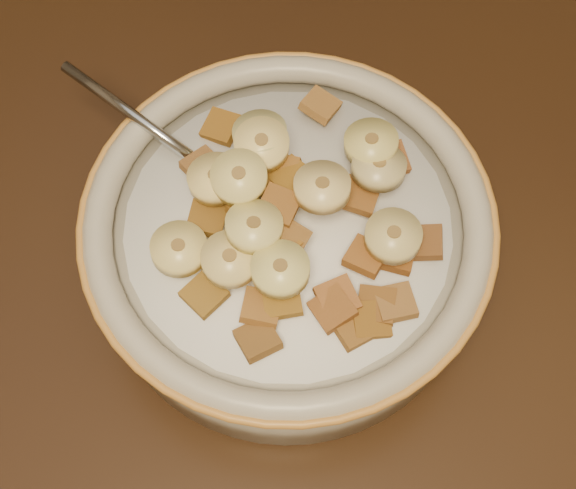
% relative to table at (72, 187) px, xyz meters
% --- Properties ---
extents(floor, '(4.00, 4.50, 0.10)m').
position_rel_table_xyz_m(floor, '(0.00, 0.00, -0.78)').
color(floor, '#422816').
rests_on(floor, ground).
extents(table, '(1.42, 0.94, 0.04)m').
position_rel_table_xyz_m(table, '(0.00, 0.00, 0.00)').
color(table, black).
rests_on(table, floor).
extents(cereal_bowl, '(0.23, 0.23, 0.05)m').
position_rel_table_xyz_m(cereal_bowl, '(0.17, -0.00, 0.05)').
color(cereal_bowl, '#ABA18D').
rests_on(cereal_bowl, table).
extents(milk, '(0.19, 0.19, 0.00)m').
position_rel_table_xyz_m(milk, '(0.17, -0.00, 0.07)').
color(milk, white).
rests_on(milk, cereal_bowl).
extents(spoon, '(0.06, 0.05, 0.01)m').
position_rel_table_xyz_m(spoon, '(0.13, 0.00, 0.08)').
color(spoon, '#AAB1BB').
rests_on(spoon, cereal_bowl).
extents(cereal_square_0, '(0.02, 0.02, 0.01)m').
position_rel_table_xyz_m(cereal_square_0, '(0.20, 0.02, 0.09)').
color(cereal_square_0, brown).
rests_on(cereal_square_0, milk).
extents(cereal_square_1, '(0.03, 0.03, 0.01)m').
position_rel_table_xyz_m(cereal_square_1, '(0.21, -0.04, 0.09)').
color(cereal_square_1, '#96592E').
rests_on(cereal_square_1, milk).
extents(cereal_square_2, '(0.03, 0.03, 0.01)m').
position_rel_table_xyz_m(cereal_square_2, '(0.17, -0.03, 0.09)').
color(cereal_square_2, brown).
rests_on(cereal_square_2, milk).
extents(cereal_square_3, '(0.03, 0.03, 0.01)m').
position_rel_table_xyz_m(cereal_square_3, '(0.22, -0.05, 0.08)').
color(cereal_square_3, brown).
rests_on(cereal_square_3, milk).
extents(cereal_square_4, '(0.03, 0.03, 0.01)m').
position_rel_table_xyz_m(cereal_square_4, '(0.23, -0.04, 0.08)').
color(cereal_square_4, brown).
rests_on(cereal_square_4, milk).
extents(cereal_square_5, '(0.03, 0.03, 0.01)m').
position_rel_table_xyz_m(cereal_square_5, '(0.21, -0.05, 0.09)').
color(cereal_square_5, '#95572C').
rests_on(cereal_square_5, milk).
extents(cereal_square_6, '(0.03, 0.03, 0.01)m').
position_rel_table_xyz_m(cereal_square_6, '(0.15, -0.01, 0.09)').
color(cereal_square_6, brown).
rests_on(cereal_square_6, milk).
extents(cereal_square_7, '(0.02, 0.02, 0.01)m').
position_rel_table_xyz_m(cereal_square_7, '(0.23, -0.03, 0.08)').
color(cereal_square_7, brown).
rests_on(cereal_square_7, milk).
extents(cereal_square_8, '(0.02, 0.02, 0.01)m').
position_rel_table_xyz_m(cereal_square_8, '(0.15, 0.02, 0.09)').
color(cereal_square_8, brown).
rests_on(cereal_square_8, milk).
extents(cereal_square_9, '(0.02, 0.02, 0.01)m').
position_rel_table_xyz_m(cereal_square_9, '(0.10, 0.04, 0.08)').
color(cereal_square_9, brown).
rests_on(cereal_square_9, milk).
extents(cereal_square_10, '(0.03, 0.03, 0.01)m').
position_rel_table_xyz_m(cereal_square_10, '(0.11, 0.01, 0.09)').
color(cereal_square_10, brown).
rests_on(cereal_square_10, milk).
extents(cereal_square_11, '(0.03, 0.03, 0.01)m').
position_rel_table_xyz_m(cereal_square_11, '(0.24, 0.01, 0.08)').
color(cereal_square_11, brown).
rests_on(cereal_square_11, milk).
extents(cereal_square_12, '(0.02, 0.02, 0.01)m').
position_rel_table_xyz_m(cereal_square_12, '(0.17, -0.02, 0.10)').
color(cereal_square_12, olive).
rests_on(cereal_square_12, milk).
extents(cereal_square_13, '(0.02, 0.02, 0.01)m').
position_rel_table_xyz_m(cereal_square_13, '(0.15, 0.08, 0.08)').
color(cereal_square_13, olive).
rests_on(cereal_square_13, milk).
extents(cereal_square_14, '(0.02, 0.02, 0.01)m').
position_rel_table_xyz_m(cereal_square_14, '(0.12, -0.02, 0.09)').
color(cereal_square_14, brown).
rests_on(cereal_square_14, milk).
extents(cereal_square_15, '(0.02, 0.02, 0.01)m').
position_rel_table_xyz_m(cereal_square_15, '(0.21, -0.01, 0.09)').
color(cereal_square_15, brown).
rests_on(cereal_square_15, milk).
extents(cereal_square_16, '(0.03, 0.03, 0.01)m').
position_rel_table_xyz_m(cereal_square_16, '(0.18, -0.05, 0.09)').
color(cereal_square_16, brown).
rests_on(cereal_square_16, milk).
extents(cereal_square_17, '(0.03, 0.03, 0.01)m').
position_rel_table_xyz_m(cereal_square_17, '(0.16, 0.02, 0.09)').
color(cereal_square_17, brown).
rests_on(cereal_square_17, milk).
extents(cereal_square_18, '(0.03, 0.03, 0.01)m').
position_rel_table_xyz_m(cereal_square_18, '(0.24, -0.03, 0.08)').
color(cereal_square_18, brown).
rests_on(cereal_square_18, milk).
extents(cereal_square_19, '(0.02, 0.02, 0.01)m').
position_rel_table_xyz_m(cereal_square_19, '(0.23, 0.00, 0.08)').
color(cereal_square_19, brown).
rests_on(cereal_square_19, milk).
extents(cereal_square_20, '(0.02, 0.02, 0.01)m').
position_rel_table_xyz_m(cereal_square_20, '(0.17, -0.06, 0.08)').
color(cereal_square_20, brown).
rests_on(cereal_square_20, milk).
extents(cereal_square_21, '(0.03, 0.03, 0.01)m').
position_rel_table_xyz_m(cereal_square_21, '(0.20, 0.06, 0.08)').
color(cereal_square_21, brown).
rests_on(cereal_square_21, milk).
extents(cereal_square_22, '(0.03, 0.03, 0.01)m').
position_rel_table_xyz_m(cereal_square_22, '(0.14, -0.06, 0.08)').
color(cereal_square_22, brown).
rests_on(cereal_square_22, milk).
extents(cereal_square_23, '(0.02, 0.02, 0.01)m').
position_rel_table_xyz_m(cereal_square_23, '(0.16, -0.01, 0.10)').
color(cereal_square_23, brown).
rests_on(cereal_square_23, milk).
extents(cereal_square_24, '(0.03, 0.03, 0.01)m').
position_rel_table_xyz_m(cereal_square_24, '(0.18, -0.08, 0.08)').
color(cereal_square_24, brown).
rests_on(cereal_square_24, milk).
extents(banana_slice_0, '(0.03, 0.03, 0.01)m').
position_rel_table_xyz_m(banana_slice_0, '(0.12, -0.05, 0.09)').
color(banana_slice_0, '#F2E281').
rests_on(banana_slice_0, milk).
extents(banana_slice_1, '(0.04, 0.04, 0.01)m').
position_rel_table_xyz_m(banana_slice_1, '(0.18, 0.01, 0.11)').
color(banana_slice_1, beige).
rests_on(banana_slice_1, milk).
extents(banana_slice_2, '(0.04, 0.04, 0.01)m').
position_rel_table_xyz_m(banana_slice_2, '(0.14, 0.02, 0.11)').
color(banana_slice_2, '#FFF597').
rests_on(banana_slice_2, milk).
extents(banana_slice_3, '(0.04, 0.04, 0.01)m').
position_rel_table_xyz_m(banana_slice_3, '(0.15, -0.05, 0.10)').
color(banana_slice_3, tan).
rests_on(banana_slice_3, milk).
extents(banana_slice_4, '(0.04, 0.04, 0.01)m').
position_rel_table_xyz_m(banana_slice_4, '(0.22, 0.00, 0.10)').
color(banana_slice_4, '#CEC07A').
rests_on(banana_slice_4, milk).
extents(banana_slice_5, '(0.04, 0.04, 0.02)m').
position_rel_table_xyz_m(banana_slice_5, '(0.14, -0.00, 0.11)').
color(banana_slice_5, '#FDE897').
rests_on(banana_slice_5, milk).
extents(banana_slice_6, '(0.04, 0.04, 0.02)m').
position_rel_table_xyz_m(banana_slice_6, '(0.16, -0.03, 0.10)').
color(banana_slice_6, '#DDD27E').
rests_on(banana_slice_6, milk).
extents(banana_slice_7, '(0.04, 0.04, 0.01)m').
position_rel_table_xyz_m(banana_slice_7, '(0.18, -0.04, 0.10)').
color(banana_slice_7, '#E0D67E').
rests_on(banana_slice_7, milk).
extents(banana_slice_8, '(0.03, 0.03, 0.01)m').
position_rel_table_xyz_m(banana_slice_8, '(0.13, 0.03, 0.10)').
color(banana_slice_8, '#D0C67D').
rests_on(banana_slice_8, milk).
extents(banana_slice_9, '(0.04, 0.04, 0.01)m').
position_rel_table_xyz_m(banana_slice_9, '(0.12, -0.00, 0.10)').
color(banana_slice_9, '#F0D279').
rests_on(banana_slice_9, milk).
extents(banana_slice_10, '(0.04, 0.04, 0.02)m').
position_rel_table_xyz_m(banana_slice_10, '(0.20, 0.04, 0.10)').
color(banana_slice_10, '#C8B97F').
rests_on(banana_slice_10, milk).
extents(banana_slice_11, '(0.04, 0.04, 0.01)m').
position_rel_table_xyz_m(banana_slice_11, '(0.19, 0.05, 0.10)').
color(banana_slice_11, '#DCC879').
rests_on(banana_slice_11, milk).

